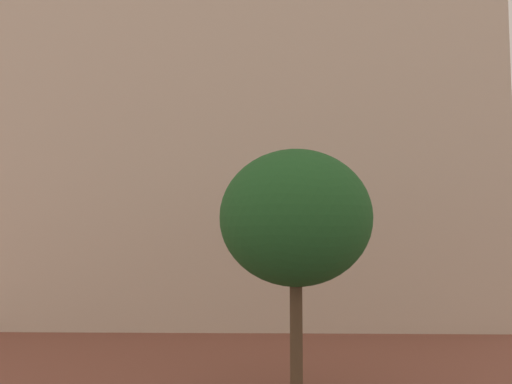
# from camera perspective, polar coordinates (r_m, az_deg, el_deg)

# --- Properties ---
(landmark_building) EXTENTS (27.45, 13.26, 39.83)m
(landmark_building) POSITION_cam_1_polar(r_m,az_deg,el_deg) (30.68, -4.70, 10.31)
(landmark_building) COLOR beige
(landmark_building) RESTS_ON ground_plane
(tree_curb_far) EXTENTS (3.95, 3.95, 6.42)m
(tree_curb_far) POSITION_cam_1_polar(r_m,az_deg,el_deg) (13.86, 4.25, -2.81)
(tree_curb_far) COLOR brown
(tree_curb_far) RESTS_ON ground_plane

